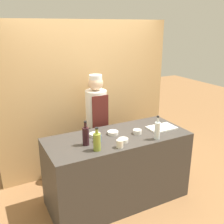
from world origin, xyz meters
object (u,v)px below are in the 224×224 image
(sauce_bowl_red, at_px, (113,133))
(bottle_clear, at_px, (157,130))
(bottle_oil, at_px, (97,141))
(cup_cream, at_px, (120,144))
(cutting_board, at_px, (162,128))
(sauce_bowl_white, at_px, (123,140))
(chef_center, at_px, (96,123))
(cup_blue, at_px, (98,138))
(sauce_bowl_yellow, at_px, (95,135))
(bottle_wine, at_px, (86,136))
(sauce_bowl_green, at_px, (137,131))

(sauce_bowl_red, relative_size, bottle_clear, 0.47)
(bottle_oil, height_order, cup_cream, bottle_oil)
(cutting_board, bearing_deg, cup_cream, -162.68)
(sauce_bowl_white, xyz_separation_m, bottle_clear, (0.42, -0.12, 0.10))
(bottle_clear, bearing_deg, chef_center, 112.81)
(cup_cream, relative_size, cup_blue, 1.06)
(cutting_board, height_order, cup_blue, cup_blue)
(sauce_bowl_yellow, relative_size, cutting_board, 0.39)
(sauce_bowl_white, bearing_deg, sauce_bowl_yellow, 126.67)
(sauce_bowl_yellow, relative_size, bottle_oil, 0.52)
(cutting_board, height_order, cup_cream, cup_cream)
(bottle_oil, distance_m, chef_center, 0.98)
(bottle_oil, bearing_deg, sauce_bowl_white, 8.09)
(sauce_bowl_white, xyz_separation_m, cup_cream, (-0.11, -0.11, 0.02))
(cutting_board, distance_m, bottle_wine, 1.13)
(bottle_wine, relative_size, bottle_oil, 1.09)
(sauce_bowl_green, relative_size, cup_blue, 1.28)
(sauce_bowl_green, relative_size, bottle_oil, 0.41)
(sauce_bowl_red, relative_size, cup_blue, 1.62)
(bottle_clear, bearing_deg, sauce_bowl_yellow, 146.34)
(sauce_bowl_yellow, distance_m, sauce_bowl_green, 0.56)
(bottle_oil, xyz_separation_m, chef_center, (0.39, 0.89, -0.15))
(sauce_bowl_red, xyz_separation_m, sauce_bowl_white, (-0.00, -0.27, 0.00))
(bottle_clear, distance_m, chef_center, 1.05)
(sauce_bowl_red, bearing_deg, chef_center, 88.30)
(cutting_board, height_order, chef_center, chef_center)
(sauce_bowl_red, height_order, bottle_clear, bottle_clear)
(sauce_bowl_green, bearing_deg, sauce_bowl_red, 155.75)
(bottle_oil, bearing_deg, bottle_wine, 107.39)
(bottle_clear, bearing_deg, cutting_board, 43.25)
(sauce_bowl_red, height_order, cutting_board, sauce_bowl_red)
(cutting_board, relative_size, bottle_wine, 1.24)
(cup_blue, bearing_deg, sauce_bowl_red, 24.72)
(sauce_bowl_yellow, relative_size, sauce_bowl_green, 1.29)
(bottle_wine, xyz_separation_m, bottle_clear, (0.85, -0.26, 0.00))
(sauce_bowl_green, relative_size, chef_center, 0.07)
(cutting_board, xyz_separation_m, bottle_wine, (-1.13, -0.00, 0.11))
(bottle_clear, distance_m, cup_blue, 0.74)
(chef_center, bearing_deg, sauce_bowl_white, -91.21)
(sauce_bowl_red, distance_m, bottle_wine, 0.47)
(sauce_bowl_yellow, bearing_deg, sauce_bowl_white, -53.33)
(bottle_wine, distance_m, chef_center, 0.85)
(sauce_bowl_white, bearing_deg, bottle_wine, 162.57)
(cutting_board, xyz_separation_m, bottle_oil, (-1.07, -0.19, 0.10))
(sauce_bowl_green, relative_size, bottle_wine, 0.37)
(sauce_bowl_yellow, xyz_separation_m, sauce_bowl_green, (0.53, -0.18, 0.01))
(sauce_bowl_red, relative_size, bottle_wine, 0.47)
(cup_blue, bearing_deg, cutting_board, -0.65)
(sauce_bowl_green, bearing_deg, bottle_oil, -163.88)
(bottle_wine, height_order, bottle_clear, bottle_clear)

